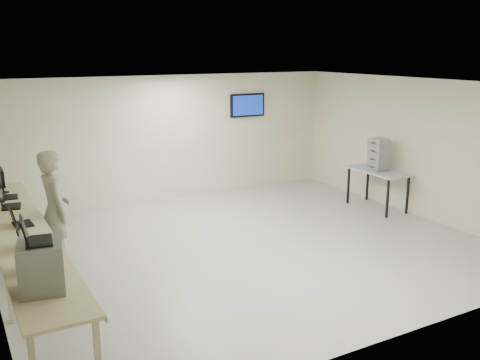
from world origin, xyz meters
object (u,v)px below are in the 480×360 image
workbench (23,235)px  side_table (378,174)px  equipment_box (41,266)px  soldier (55,210)px

workbench → side_table: (7.19, 0.62, -0.05)m
workbench → equipment_box: 2.15m
workbench → equipment_box: size_ratio=11.34×
workbench → equipment_box: (-0.06, -2.12, 0.34)m
soldier → equipment_box: bearing=163.3°
workbench → soldier: size_ratio=3.18×
equipment_box → soldier: 2.81m
workbench → equipment_box: equipment_box is taller
equipment_box → side_table: size_ratio=0.38×
workbench → side_table: bearing=4.9°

